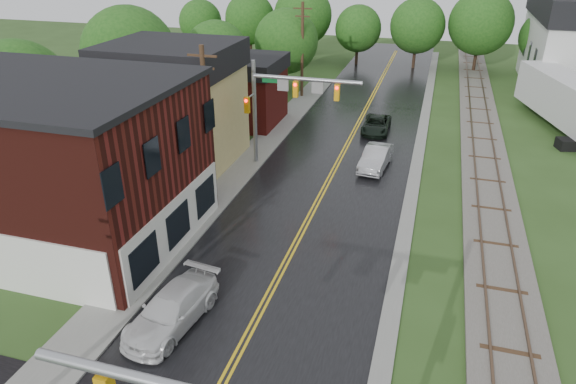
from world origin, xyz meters
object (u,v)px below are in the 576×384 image
at_px(tree_left_c, 218,55).
at_px(tree_left_e, 287,43).
at_px(suv_dark, 376,125).
at_px(sedan_silver, 376,158).
at_px(pickup_white, 172,310).
at_px(semi_trailer, 567,100).
at_px(traffic_signal_far, 285,96).
at_px(utility_pole_b, 207,119).
at_px(brick_building, 47,161).
at_px(utility_pole_c, 302,49).
at_px(tree_left_b, 131,57).
at_px(tree_left_a, 22,95).

distance_m(tree_left_c, tree_left_e, 7.82).
bearing_deg(tree_left_c, suv_dark, -15.28).
bearing_deg(sedan_silver, pickup_white, -102.01).
bearing_deg(semi_trailer, tree_left_c, -177.85).
relative_size(traffic_signal_far, utility_pole_b, 0.82).
distance_m(traffic_signal_far, semi_trailer, 24.47).
relative_size(pickup_white, semi_trailer, 0.37).
relative_size(suv_dark, pickup_white, 0.91).
relative_size(brick_building, utility_pole_c, 1.59).
relative_size(suv_dark, semi_trailer, 0.33).
bearing_deg(tree_left_c, brick_building, -86.86).
height_order(utility_pole_c, suv_dark, utility_pole_c).
relative_size(traffic_signal_far, tree_left_b, 0.76).
height_order(tree_left_b, tree_left_c, tree_left_b).
bearing_deg(brick_building, sedan_silver, 41.46).
bearing_deg(pickup_white, traffic_signal_far, 98.72).
distance_m(brick_building, pickup_white, 11.09).
relative_size(brick_building, semi_trailer, 1.04).
bearing_deg(brick_building, tree_left_e, 83.29).
bearing_deg(semi_trailer, traffic_signal_far, -144.79).
bearing_deg(pickup_white, tree_left_c, 117.42).
distance_m(tree_left_a, sedan_silver, 23.82).
xyz_separation_m(tree_left_b, pickup_white, (14.65, -21.90, -4.99)).
bearing_deg(tree_left_a, tree_left_c, 71.57).
xyz_separation_m(brick_building, tree_left_e, (3.64, 30.90, 0.66)).
bearing_deg(traffic_signal_far, sedan_silver, 12.64).
distance_m(brick_building, tree_left_c, 24.94).
height_order(tree_left_b, tree_left_e, tree_left_b).
bearing_deg(utility_pole_b, tree_left_e, 94.90).
relative_size(tree_left_b, pickup_white, 1.93).
xyz_separation_m(tree_left_b, tree_left_c, (4.00, 8.00, -1.21)).
distance_m(sedan_silver, pickup_white, 19.28).
height_order(utility_pole_c, semi_trailer, utility_pole_c).
xyz_separation_m(tree_left_a, semi_trailer, (36.26, 19.14, -2.67)).
bearing_deg(brick_building, tree_left_c, 93.14).
height_order(utility_pole_b, tree_left_e, utility_pole_b).
bearing_deg(traffic_signal_far, tree_left_c, 128.82).
relative_size(tree_left_c, tree_left_e, 0.94).
xyz_separation_m(traffic_signal_far, utility_pole_b, (-3.33, -5.00, -0.25)).
distance_m(brick_building, sedan_silver, 20.48).
bearing_deg(utility_pole_b, tree_left_c, 111.49).
bearing_deg(tree_left_a, tree_left_b, 78.69).
relative_size(tree_left_b, sedan_silver, 2.14).
distance_m(traffic_signal_far, tree_left_b, 15.21).
distance_m(brick_building, traffic_signal_far, 15.03).
bearing_deg(sedan_silver, utility_pole_b, -140.36).
height_order(traffic_signal_far, utility_pole_b, utility_pole_b).
relative_size(utility_pole_b, tree_left_b, 0.93).
xyz_separation_m(suv_dark, pickup_white, (-4.92, -25.64, 0.09)).
bearing_deg(utility_pole_b, utility_pole_c, 90.00).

